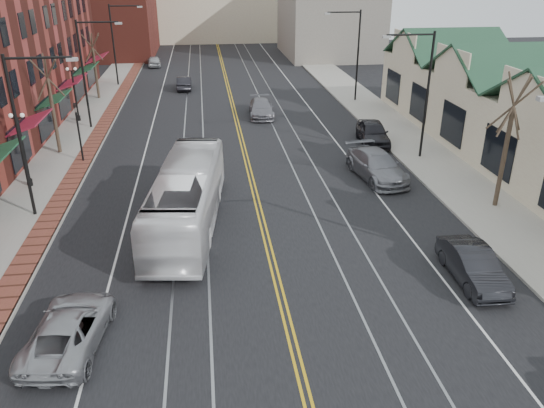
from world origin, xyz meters
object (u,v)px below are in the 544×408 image
object	(u,v)px
parked_car_c	(377,166)
parked_car_d	(373,133)
transit_bus	(187,197)
parked_suv	(69,329)
parked_car_b	(473,265)

from	to	relation	value
parked_car_c	parked_car_d	size ratio (longest dim) A/B	1.16
transit_bus	parked_car_c	xyz separation A→B (m)	(11.15, 5.06, -0.76)
parked_car_c	transit_bus	bearing A→B (deg)	-163.30
parked_suv	parked_car_d	xyz separation A→B (m)	(16.80, 20.13, 0.14)
parked_car_c	parked_car_d	bearing A→B (deg)	66.92
parked_suv	parked_car_c	bearing A→B (deg)	-131.24
transit_bus	parked_car_d	size ratio (longest dim) A/B	2.34
parked_car_c	parked_car_b	bearing A→B (deg)	-95.72
parked_car_c	parked_suv	bearing A→B (deg)	-145.57
transit_bus	parked_car_d	distance (m)	17.41
parked_car_b	parked_car_c	distance (m)	11.51
transit_bus	parked_car_c	size ratio (longest dim) A/B	2.02
transit_bus	parked_suv	world-z (taller)	transit_bus
parked_car_b	parked_car_d	distance (m)	18.11
parked_car_b	parked_car_d	world-z (taller)	parked_car_d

